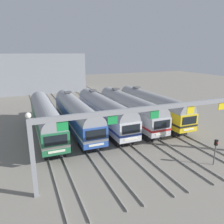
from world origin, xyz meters
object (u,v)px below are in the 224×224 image
object	(u,v)px
commuter_train_stainless	(128,108)
yard_signal_mast	(216,147)
commuter_train_silver	(103,110)
commuter_train_yellow	(151,105)
commuter_train_green	(46,117)
catenary_gantry	(154,118)
commuter_train_blue	(76,113)

from	to	relation	value
commuter_train_stainless	yard_signal_mast	bearing A→B (deg)	-82.10
commuter_train_silver	commuter_train_yellow	distance (m)	8.44
commuter_train_green	commuter_train_silver	distance (m)	8.44
catenary_gantry	yard_signal_mast	world-z (taller)	catenary_gantry
commuter_train_stainless	commuter_train_blue	bearing A→B (deg)	180.00
commuter_train_stainless	catenary_gantry	bearing A→B (deg)	-107.37
commuter_train_stainless	yard_signal_mast	size ratio (longest dim) A/B	6.48
commuter_train_stainless	catenary_gantry	world-z (taller)	catenary_gantry
commuter_train_silver	catenary_gantry	distance (m)	13.74
commuter_train_green	commuter_train_stainless	xyz separation A→B (m)	(12.66, 0.00, 0.00)
commuter_train_blue	commuter_train_yellow	bearing A→B (deg)	0.00
commuter_train_silver	commuter_train_stainless	xyz separation A→B (m)	(4.22, 0.00, 0.00)
commuter_train_green	commuter_train_blue	world-z (taller)	commuter_train_blue
commuter_train_blue	commuter_train_silver	distance (m)	4.22
commuter_train_stainless	commuter_train_yellow	bearing A→B (deg)	0.00
commuter_train_stainless	commuter_train_silver	bearing A→B (deg)	180.00
commuter_train_blue	commuter_train_stainless	world-z (taller)	same
commuter_train_blue	yard_signal_mast	xyz separation A→B (m)	(10.55, -15.21, -0.74)
commuter_train_blue	commuter_train_stainless	size ratio (longest dim) A/B	1.00
commuter_train_blue	commuter_train_yellow	size ratio (longest dim) A/B	1.00
commuter_train_silver	yard_signal_mast	distance (m)	16.49
commuter_train_green	yard_signal_mast	size ratio (longest dim) A/B	6.48
commuter_train_yellow	yard_signal_mast	distance (m)	15.37
commuter_train_silver	commuter_train_stainless	bearing A→B (deg)	0.00
commuter_train_yellow	yard_signal_mast	world-z (taller)	commuter_train_yellow
commuter_train_blue	yard_signal_mast	world-z (taller)	commuter_train_blue
commuter_train_blue	catenary_gantry	world-z (taller)	catenary_gantry
commuter_train_green	commuter_train_silver	size ratio (longest dim) A/B	1.00
commuter_train_stainless	commuter_train_yellow	world-z (taller)	same
commuter_train_blue	commuter_train_green	bearing A→B (deg)	-179.94
commuter_train_silver	yard_signal_mast	size ratio (longest dim) A/B	6.48
commuter_train_green	commuter_train_blue	bearing A→B (deg)	0.06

